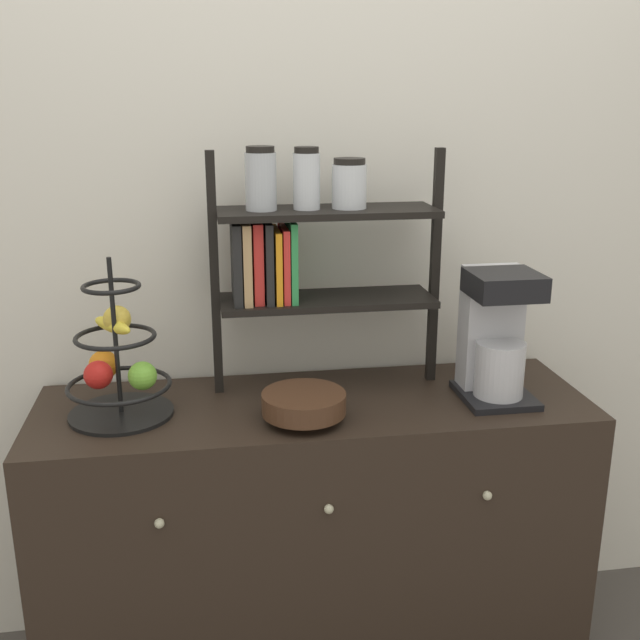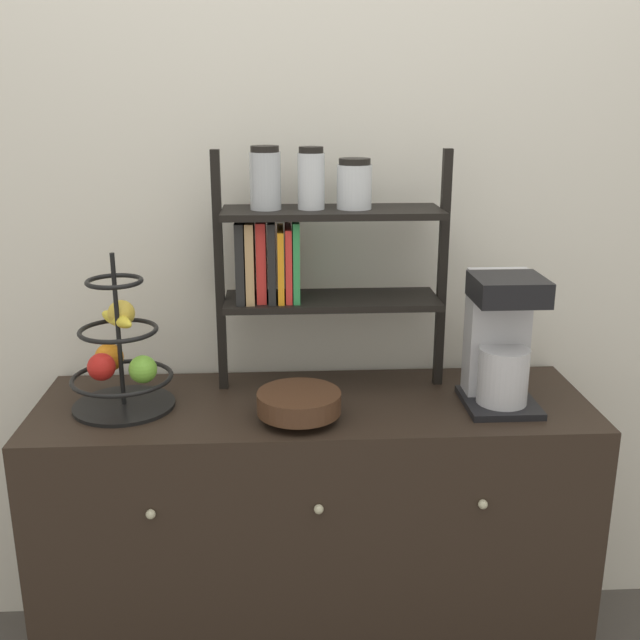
{
  "view_description": "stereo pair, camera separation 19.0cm",
  "coord_description": "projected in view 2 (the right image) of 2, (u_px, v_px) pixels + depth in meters",
  "views": [
    {
      "loc": [
        -0.28,
        -1.6,
        1.61
      ],
      "look_at": [
        0.02,
        0.24,
        1.05
      ],
      "focal_mm": 42.0,
      "sensor_mm": 36.0,
      "label": 1
    },
    {
      "loc": [
        -0.09,
        -1.62,
        1.61
      ],
      "look_at": [
        0.02,
        0.24,
        1.05
      ],
      "focal_mm": 42.0,
      "sensor_mm": 36.0,
      "label": 2
    }
  ],
  "objects": [
    {
      "name": "fruit_stand",
      "position": [
        120.0,
        358.0,
        1.94
      ],
      "size": [
        0.27,
        0.27,
        0.41
      ],
      "color": "black",
      "rests_on": "sideboard"
    },
    {
      "name": "shelf_hutch",
      "position": [
        303.0,
        241.0,
        2.0
      ],
      "size": [
        0.63,
        0.2,
        0.66
      ],
      "color": "black",
      "rests_on": "sideboard"
    },
    {
      "name": "coffee_maker",
      "position": [
        501.0,
        341.0,
        1.95
      ],
      "size": [
        0.19,
        0.21,
        0.35
      ],
      "color": "black",
      "rests_on": "sideboard"
    },
    {
      "name": "wooden_bowl",
      "position": [
        299.0,
        404.0,
        1.88
      ],
      "size": [
        0.21,
        0.21,
        0.07
      ],
      "color": "#422819",
      "rests_on": "sideboard"
    },
    {
      "name": "wall_back",
      "position": [
        309.0,
        208.0,
        2.13
      ],
      "size": [
        7.0,
        0.05,
        2.6
      ],
      "primitive_type": "cube",
      "color": "silver",
      "rests_on": "ground_plane"
    },
    {
      "name": "sideboard",
      "position": [
        314.0,
        536.0,
        2.12
      ],
      "size": [
        1.48,
        0.49,
        0.82
      ],
      "color": "black",
      "rests_on": "ground_plane"
    }
  ]
}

